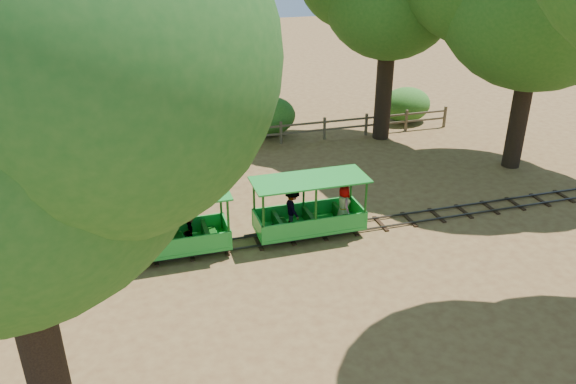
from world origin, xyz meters
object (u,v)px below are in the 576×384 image
object	(u,v)px
locomotive	(36,217)
fence	(258,133)
carriage_rear	(311,212)
carriage_front	(169,232)

from	to	relation	value
locomotive	fence	size ratio (longest dim) A/B	0.17
carriage_rear	fence	size ratio (longest dim) A/B	0.19
carriage_front	carriage_rear	world-z (taller)	same
carriage_front	fence	xyz separation A→B (m)	(4.56, 7.99, -0.20)
locomotive	fence	world-z (taller)	locomotive
carriage_rear	fence	world-z (taller)	carriage_rear
carriage_front	carriage_rear	xyz separation A→B (m)	(4.22, -0.02, 0.01)
carriage_front	carriage_rear	size ratio (longest dim) A/B	1.00
carriage_front	fence	size ratio (longest dim) A/B	0.19
locomotive	carriage_front	xyz separation A→B (m)	(3.31, -0.06, -0.92)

